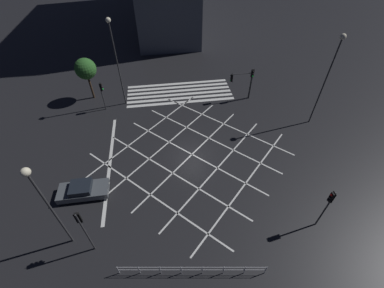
% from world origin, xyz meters
% --- Properties ---
extents(ground_plane, '(200.00, 200.00, 0.00)m').
position_xyz_m(ground_plane, '(0.00, 0.00, 0.00)').
color(ground_plane, black).
extents(road_markings, '(20.21, 23.97, 0.01)m').
position_xyz_m(road_markings, '(0.48, -6.80, 0.00)').
color(road_markings, silver).
rests_on(road_markings, ground_plane).
extents(traffic_light_ne_cross, '(0.36, 0.39, 4.58)m').
position_xyz_m(traffic_light_ne_cross, '(8.34, 8.29, 3.26)').
color(traffic_light_ne_cross, '#2D2D30').
rests_on(traffic_light_ne_cross, ground_plane).
extents(traffic_light_nw_main, '(0.39, 0.36, 4.15)m').
position_xyz_m(traffic_light_nw_main, '(-8.35, 8.87, 2.96)').
color(traffic_light_nw_main, '#2D2D30').
rests_on(traffic_light_nw_main, ground_plane).
extents(traffic_light_sw_cross, '(0.36, 0.39, 3.95)m').
position_xyz_m(traffic_light_sw_cross, '(-8.53, -8.84, 2.82)').
color(traffic_light_sw_cross, '#2D2D30').
rests_on(traffic_light_sw_cross, ground_plane).
extents(traffic_light_sw_main, '(2.81, 0.36, 3.67)m').
position_xyz_m(traffic_light_sw_main, '(-7.08, -8.79, 2.71)').
color(traffic_light_sw_main, '#2D2D30').
rests_on(traffic_light_sw_main, ground_plane).
extents(traffic_light_se_main, '(0.39, 0.36, 3.56)m').
position_xyz_m(traffic_light_se_main, '(9.07, -9.00, 2.55)').
color(traffic_light_se_main, '#2D2D30').
rests_on(traffic_light_se_main, ground_plane).
extents(street_lamp_east, '(0.55, 0.55, 9.86)m').
position_xyz_m(street_lamp_east, '(-13.92, -3.19, 7.00)').
color(street_lamp_east, '#2D2D30').
rests_on(street_lamp_east, ground_plane).
extents(street_lamp_west, '(0.52, 0.52, 10.06)m').
position_xyz_m(street_lamp_west, '(6.85, -9.88, 6.94)').
color(street_lamp_west, '#2D2D30').
rests_on(street_lamp_west, ground_plane).
extents(street_lamp_far, '(0.53, 0.53, 8.14)m').
position_xyz_m(street_lamp_far, '(10.03, 7.52, 5.85)').
color(street_lamp_far, '#2D2D30').
rests_on(street_lamp_far, ground_plane).
extents(street_tree_near, '(2.47, 2.47, 5.20)m').
position_xyz_m(street_tree_near, '(10.91, -11.81, 3.93)').
color(street_tree_near, '#38281C').
rests_on(street_tree_near, ground_plane).
extents(waiting_car, '(4.15, 1.83, 1.22)m').
position_xyz_m(waiting_car, '(9.80, 3.37, 0.58)').
color(waiting_car, '#474C51').
rests_on(waiting_car, ground_plane).
extents(pedestrian_railing, '(9.75, 1.47, 1.05)m').
position_xyz_m(pedestrian_railing, '(1.62, 11.07, 0.67)').
color(pedestrian_railing, '#B7B7BC').
rests_on(pedestrian_railing, ground_plane).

